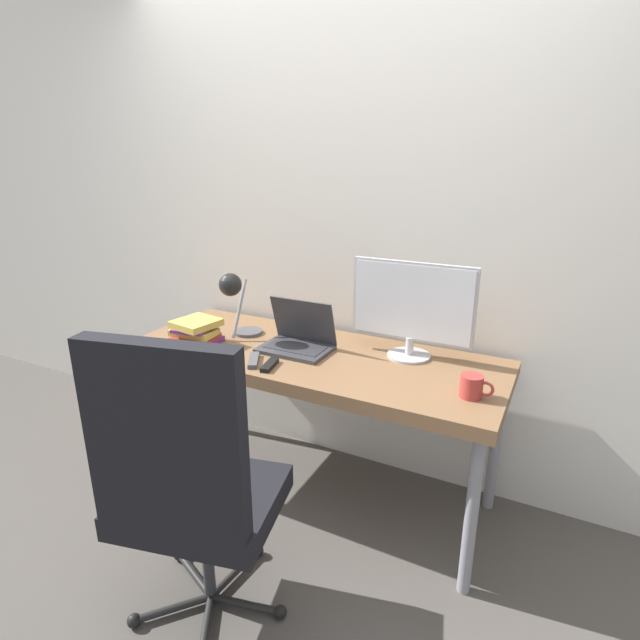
{
  "coord_description": "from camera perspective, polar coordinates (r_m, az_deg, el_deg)",
  "views": [
    {
      "loc": [
        1.03,
        -1.57,
        1.63
      ],
      "look_at": [
        0.06,
        0.31,
        0.94
      ],
      "focal_mm": 28.0,
      "sensor_mm": 36.0,
      "label": 1
    }
  ],
  "objects": [
    {
      "name": "desk",
      "position": [
        2.36,
        -0.89,
        -5.18
      ],
      "size": [
        1.77,
        0.68,
        0.76
      ],
      "color": "brown",
      "rests_on": "ground_plane"
    },
    {
      "name": "media_remote",
      "position": [
        2.25,
        -7.59,
        -4.58
      ],
      "size": [
        0.11,
        0.16,
        0.02
      ],
      "color": "#4C4C51",
      "rests_on": "desk"
    },
    {
      "name": "office_chair",
      "position": [
        1.78,
        -15.01,
        -17.15
      ],
      "size": [
        0.63,
        0.58,
        1.14
      ],
      "color": "black",
      "rests_on": "ground_plane"
    },
    {
      "name": "monitor",
      "position": [
        2.25,
        10.47,
        1.48
      ],
      "size": [
        0.56,
        0.2,
        0.44
      ],
      "color": "#B7B7BC",
      "rests_on": "desk"
    },
    {
      "name": "wall_back",
      "position": [
        2.56,
        3.41,
        10.66
      ],
      "size": [
        8.0,
        0.05,
        2.6
      ],
      "color": "silver",
      "rests_on": "ground_plane"
    },
    {
      "name": "desk_lamp",
      "position": [
        2.47,
        -9.76,
        2.8
      ],
      "size": [
        0.15,
        0.26,
        0.34
      ],
      "color": "#4C4C51",
      "rests_on": "desk"
    },
    {
      "name": "book_stack",
      "position": [
        2.49,
        -13.98,
        -1.33
      ],
      "size": [
        0.23,
        0.23,
        0.13
      ],
      "color": "#753384",
      "rests_on": "desk"
    },
    {
      "name": "tv_remote",
      "position": [
        2.19,
        -5.77,
        -5.14
      ],
      "size": [
        0.07,
        0.14,
        0.02
      ],
      "color": "black",
      "rests_on": "desk"
    },
    {
      "name": "laptop",
      "position": [
        2.37,
        -2.54,
        -2.22
      ],
      "size": [
        0.33,
        0.23,
        0.24
      ],
      "color": "#38383D",
      "rests_on": "desk"
    },
    {
      "name": "mug",
      "position": [
        1.99,
        17.0,
        -7.26
      ],
      "size": [
        0.13,
        0.09,
        0.09
      ],
      "color": "#B23833",
      "rests_on": "desk"
    },
    {
      "name": "ground_plane",
      "position": [
        2.49,
        -4.83,
        -22.93
      ],
      "size": [
        12.0,
        12.0,
        0.0
      ],
      "primitive_type": "plane",
      "color": "#514C47"
    }
  ]
}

